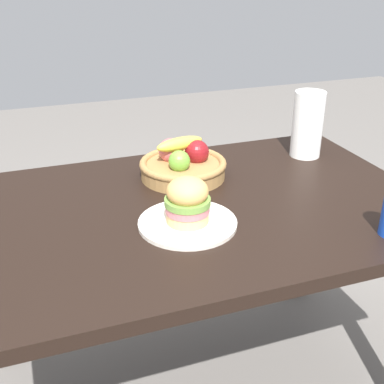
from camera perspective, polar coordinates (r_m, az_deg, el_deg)
dining_table at (r=1.54m, az=0.54°, el=-4.77°), size 1.40×0.90×0.75m
plate at (r=1.37m, az=-0.52°, el=-3.59°), size 0.27×0.27×0.01m
sandwich at (r=1.34m, az=-0.53°, el=-0.99°), size 0.13×0.13×0.13m
fruit_basket at (r=1.65m, az=-1.08°, el=3.22°), size 0.29×0.29×0.13m
paper_towel_roll at (r=1.86m, az=13.14°, el=7.58°), size 0.11×0.11×0.24m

